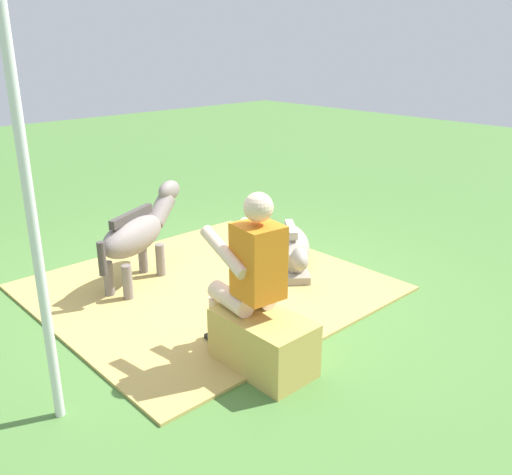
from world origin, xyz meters
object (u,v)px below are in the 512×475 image
tent_pole_left (34,234)px  person_seated (249,271)px  pony_lying (291,247)px  pony_standing (138,232)px  hay_bale (263,342)px

tent_pole_left → person_seated: bearing=-103.7°
person_seated → pony_lying: 1.89m
pony_standing → pony_lying: (-0.66, -1.38, -0.33)m
pony_standing → person_seated: bearing=175.6°
person_seated → pony_standing: person_seated is taller
pony_lying → tent_pole_left: tent_pole_left is taller
pony_lying → tent_pole_left: size_ratio=0.50×
pony_lying → tent_pole_left: (-0.71, 2.82, 1.01)m
hay_bale → tent_pole_left: bearing=69.8°
pony_lying → pony_standing: bearing=64.6°
hay_bale → tent_pole_left: size_ratio=0.30×
pony_standing → tent_pole_left: bearing=133.4°
person_seated → tent_pole_left: tent_pole_left is taller
pony_lying → person_seated: bearing=124.2°
person_seated → pony_lying: (1.03, -1.51, -0.50)m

